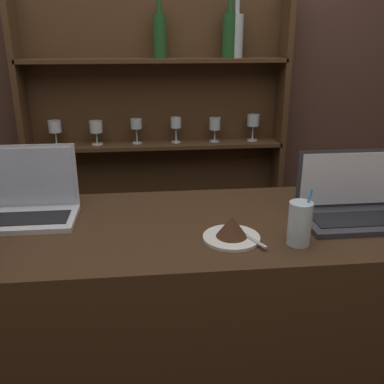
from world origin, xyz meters
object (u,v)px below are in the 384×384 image
(laptop_far, at_px, (351,205))
(water_glass, at_px, (300,223))
(laptop_near, at_px, (33,202))
(cake_plate, at_px, (232,230))

(laptop_far, xyz_separation_m, water_glass, (-0.24, -0.16, 0.02))
(laptop_far, bearing_deg, water_glass, -145.77)
(laptop_near, relative_size, laptop_far, 0.85)
(laptop_far, relative_size, water_glass, 1.99)
(laptop_far, bearing_deg, cake_plate, -165.46)
(cake_plate, bearing_deg, laptop_near, 160.00)
(cake_plate, bearing_deg, laptop_far, 14.54)
(water_glass, bearing_deg, laptop_near, 161.19)
(laptop_near, distance_m, water_glass, 0.89)
(laptop_far, distance_m, water_glass, 0.29)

